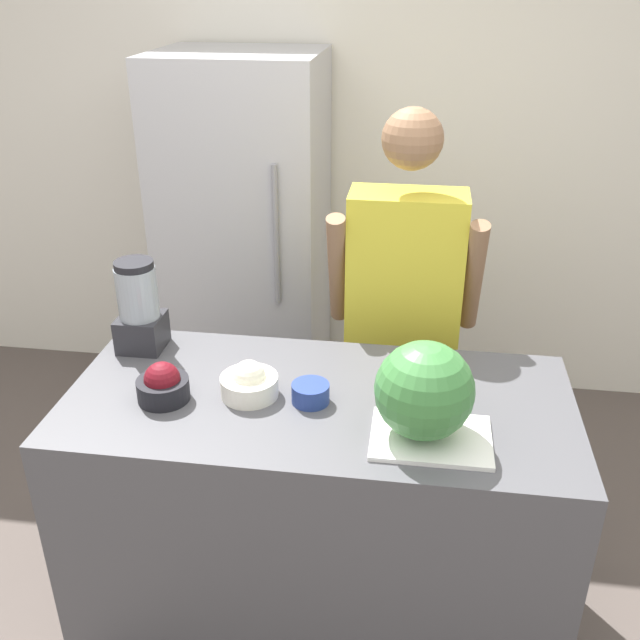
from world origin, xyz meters
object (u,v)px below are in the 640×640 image
object	(u,v)px
bowl_small_blue	(311,393)
watermelon	(424,391)
bowl_cream	(249,383)
bowl_cherries	(163,385)
person	(402,322)
refrigerator	(246,244)
blender	(139,307)

from	to	relation	value
bowl_small_blue	watermelon	bearing A→B (deg)	-21.37
watermelon	bowl_cream	bearing A→B (deg)	165.00
bowl_small_blue	bowl_cream	bearing A→B (deg)	177.01
bowl_cherries	bowl_cream	distance (m)	0.26
bowl_cherries	bowl_small_blue	xyz separation A→B (m)	(0.45, 0.05, -0.02)
watermelon	bowl_cream	distance (m)	0.56
person	bowl_small_blue	world-z (taller)	person
refrigerator	bowl_cherries	bearing A→B (deg)	-86.88
bowl_small_blue	blender	world-z (taller)	blender
refrigerator	bowl_small_blue	distance (m)	1.44
refrigerator	bowl_cherries	distance (m)	1.40
bowl_cherries	refrigerator	bearing A→B (deg)	93.12
blender	watermelon	bearing A→B (deg)	-22.01
refrigerator	person	bearing A→B (deg)	-40.66
watermelon	blender	size ratio (longest dim) A/B	0.86
bowl_cream	blender	distance (m)	0.52
bowl_cherries	bowl_cream	size ratio (longest dim) A/B	0.89
refrigerator	bowl_cherries	world-z (taller)	refrigerator
bowl_small_blue	bowl_cherries	bearing A→B (deg)	-173.71
bowl_cream	blender	world-z (taller)	blender
person	bowl_small_blue	xyz separation A→B (m)	(-0.25, -0.68, 0.07)
refrigerator	blender	world-z (taller)	refrigerator
person	blender	bearing A→B (deg)	-154.83
person	bowl_cherries	bearing A→B (deg)	-134.11
refrigerator	watermelon	size ratio (longest dim) A/B	6.36
person	bowl_cream	size ratio (longest dim) A/B	9.30
watermelon	blender	distance (m)	1.05
refrigerator	watermelon	world-z (taller)	refrigerator
watermelon	blender	bearing A→B (deg)	157.99
person	bowl_cream	distance (m)	0.81
bowl_small_blue	refrigerator	bearing A→B (deg)	111.32
refrigerator	blender	distance (m)	1.10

